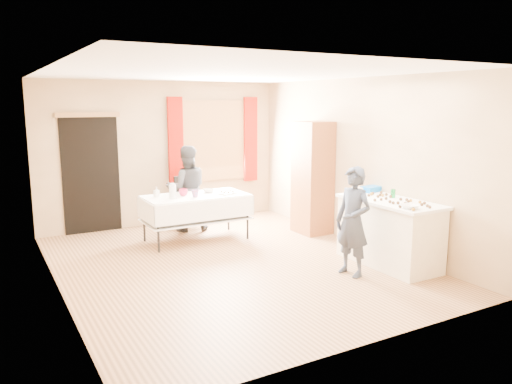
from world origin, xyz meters
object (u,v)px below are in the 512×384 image
cabinet (313,178)px  woman (187,189)px  party_table (196,214)px  girl (353,222)px  counter (389,233)px  chair (189,212)px

cabinet → woman: size_ratio=1.28×
cabinet → woman: cabinet is taller
party_table → girl: (1.12, -2.54, 0.27)m
cabinet → counter: cabinet is taller
cabinet → girl: 2.21m
chair → counter: bearing=-76.9°
cabinet → party_table: bearing=165.5°
chair → woman: (-0.12, -0.24, 0.47)m
party_table → chair: size_ratio=1.83×
chair → girl: bearing=-88.1°
cabinet → chair: size_ratio=2.08×
party_table → cabinet: bearing=-14.9°
counter → chair: size_ratio=1.63×
chair → girl: girl is taller
counter → woman: bearing=119.1°
cabinet → chair: 2.32m
woman → cabinet: bearing=161.9°
cabinet → counter: bearing=-92.9°
counter → chair: bearing=115.8°
woman → girl: bearing=121.8°
cabinet → girl: bearing=-112.0°
counter → girl: bearing=-173.2°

